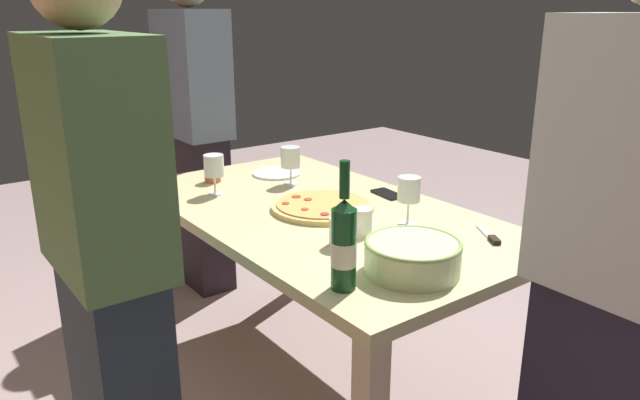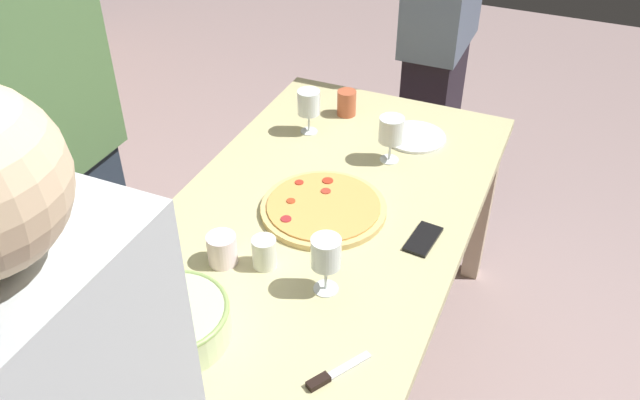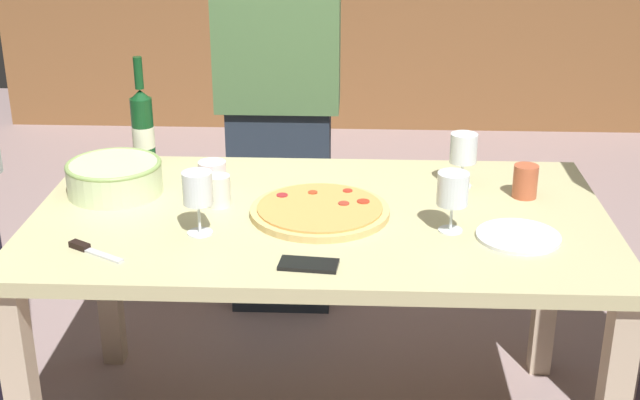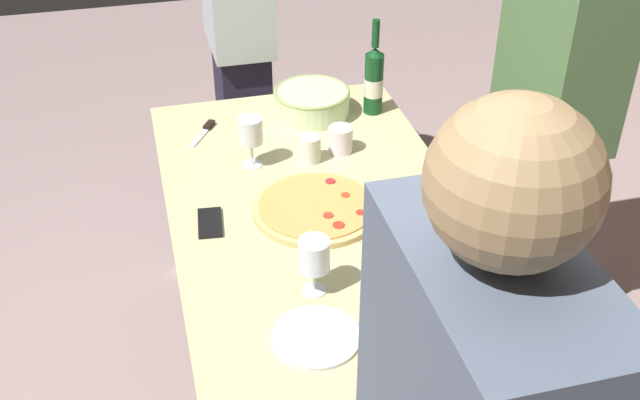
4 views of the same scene
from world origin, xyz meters
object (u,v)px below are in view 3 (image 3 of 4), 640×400
(person_host, at_px, (279,101))
(wine_glass_far_left, at_px, (453,190))
(dining_table, at_px, (320,243))
(cup_spare, at_px, (219,191))
(wine_glass_near_pizza, at_px, (464,149))
(cell_phone, at_px, (309,265))
(pizza, at_px, (320,210))
(wine_bottle, at_px, (143,128))
(side_plate, at_px, (518,236))
(serving_bowl, at_px, (115,176))
(wine_glass_by_bottle, at_px, (198,191))
(pizza_knife, at_px, (89,250))
(cup_amber, at_px, (213,176))
(cup_ceramic, at_px, (525,181))

(person_host, bearing_deg, wine_glass_far_left, 16.99)
(dining_table, distance_m, cup_spare, 0.32)
(dining_table, bearing_deg, wine_glass_near_pizza, 28.23)
(dining_table, bearing_deg, wine_glass_far_left, -16.67)
(dining_table, distance_m, wine_glass_near_pizza, 0.52)
(dining_table, height_order, cell_phone, cell_phone)
(dining_table, xyz_separation_m, pizza, (-0.00, -0.01, 0.11))
(wine_bottle, bearing_deg, side_plate, -24.12)
(serving_bowl, relative_size, wine_glass_near_pizza, 1.69)
(wine_glass_far_left, xyz_separation_m, cell_phone, (-0.36, -0.23, -0.11))
(wine_glass_by_bottle, distance_m, side_plate, 0.84)
(cup_spare, xyz_separation_m, pizza_knife, (-0.28, -0.31, -0.04))
(serving_bowl, distance_m, cup_spare, 0.33)
(wine_glass_near_pizza, relative_size, cup_amber, 1.81)
(side_plate, bearing_deg, serving_bowl, 166.68)
(dining_table, xyz_separation_m, pizza_knife, (-0.57, -0.27, 0.10))
(pizza_knife, bearing_deg, serving_bowl, 95.15)
(pizza, relative_size, cup_ceramic, 3.99)
(wine_bottle, bearing_deg, wine_glass_by_bottle, -62.49)
(serving_bowl, height_order, cup_amber, serving_bowl)
(serving_bowl, xyz_separation_m, cup_spare, (0.32, -0.08, -0.01))
(wine_glass_far_left, bearing_deg, serving_bowl, 166.56)
(wine_bottle, height_order, cup_amber, wine_bottle)
(wine_glass_near_pizza, distance_m, cell_phone, 0.71)
(wine_glass_far_left, bearing_deg, cup_ceramic, 46.61)
(cup_spare, relative_size, pizza_knife, 0.56)
(wine_glass_far_left, relative_size, side_plate, 0.75)
(serving_bowl, bearing_deg, dining_table, -11.53)
(wine_glass_far_left, relative_size, pizza_knife, 1.01)
(wine_glass_by_bottle, height_order, pizza_knife, wine_glass_by_bottle)
(pizza, xyz_separation_m, pizza_knife, (-0.57, -0.26, -0.01))
(wine_bottle, bearing_deg, wine_glass_near_pizza, -7.13)
(serving_bowl, relative_size, wine_glass_by_bottle, 1.61)
(wine_glass_far_left, bearing_deg, dining_table, 163.33)
(wine_glass_by_bottle, relative_size, cup_spare, 1.90)
(cup_ceramic, bearing_deg, wine_glass_near_pizza, 155.95)
(serving_bowl, bearing_deg, cell_phone, -37.50)
(pizza, relative_size, wine_glass_near_pizza, 2.35)
(cup_amber, distance_m, cup_ceramic, 0.91)
(pizza, height_order, wine_glass_by_bottle, wine_glass_by_bottle)
(wine_glass_near_pizza, distance_m, cup_ceramic, 0.20)
(dining_table, xyz_separation_m, cup_ceramic, (0.59, 0.15, 0.14))
(serving_bowl, relative_size, cell_phone, 1.93)
(wine_glass_by_bottle, height_order, cell_phone, wine_glass_by_bottle)
(cup_ceramic, bearing_deg, cell_phone, -141.59)
(cup_amber, relative_size, person_host, 0.06)
(wine_bottle, distance_m, wine_glass_by_bottle, 0.56)
(pizza, height_order, pizza_knife, pizza)
(wine_glass_by_bottle, distance_m, cup_ceramic, 0.95)
(person_host, bearing_deg, cell_phone, -4.07)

